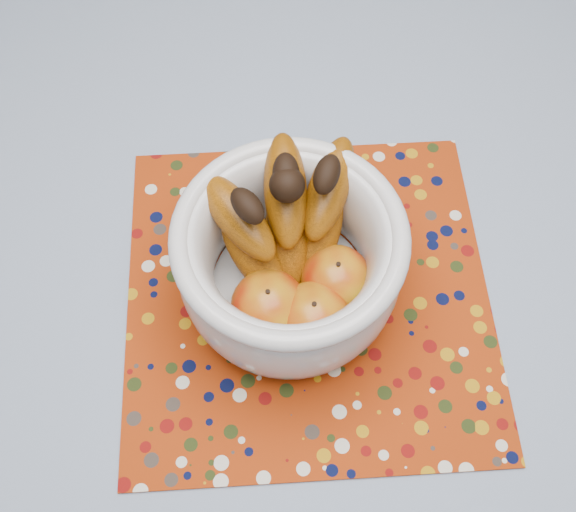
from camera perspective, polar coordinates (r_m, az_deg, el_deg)
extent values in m
plane|color=#2D2826|center=(1.54, -0.18, -11.91)|extent=(4.00, 4.00, 0.00)
cube|color=brown|center=(0.86, -0.32, 1.36)|extent=(1.20, 1.20, 0.04)
cylinder|color=brown|center=(1.60, 11.85, 16.25)|extent=(0.06, 0.06, 0.71)
cylinder|color=brown|center=(1.63, 22.44, 7.23)|extent=(0.04, 0.04, 0.49)
cube|color=slate|center=(0.84, -0.33, 2.18)|extent=(1.32, 1.32, 0.01)
cube|color=#922A07|center=(0.79, 1.71, -3.27)|extent=(0.52, 0.52, 0.00)
cylinder|color=silver|center=(0.78, 0.12, -2.97)|extent=(0.12, 0.12, 0.01)
cylinder|color=silver|center=(0.77, 0.13, -2.59)|extent=(0.18, 0.18, 0.01)
torus|color=silver|center=(0.67, 0.15, 1.67)|extent=(0.24, 0.24, 0.02)
ellipsoid|color=maroon|center=(0.71, -1.65, -4.28)|extent=(0.08, 0.08, 0.07)
ellipsoid|color=maroon|center=(0.73, 4.10, -1.95)|extent=(0.08, 0.08, 0.07)
ellipsoid|color=maroon|center=(0.71, 2.14, -5.25)|extent=(0.08, 0.08, 0.07)
sphere|color=black|center=(0.66, -0.07, 6.05)|extent=(0.04, 0.04, 0.04)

